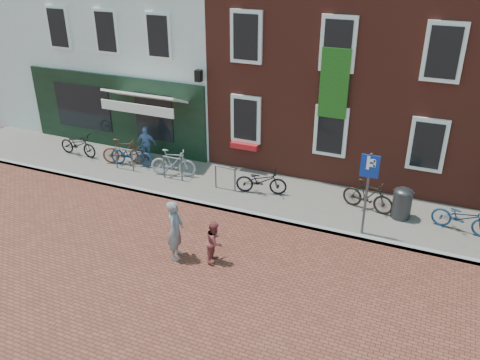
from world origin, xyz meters
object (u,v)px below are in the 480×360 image
at_px(bicycle_4, 261,181).
at_px(bicycle_6, 462,218).
at_px(bicycle_3, 173,163).
at_px(bicycle_5, 368,196).
at_px(bicycle_0, 78,144).
at_px(woman, 175,230).
at_px(cafe_person, 147,144).
at_px(bicycle_1, 124,151).
at_px(parking_sign, 368,180).
at_px(boy, 215,242).
at_px(bicycle_2, 131,154).
at_px(litter_bin, 402,201).

xyz_separation_m(bicycle_4, bicycle_6, (6.10, 0.04, 0.00)).
xyz_separation_m(bicycle_3, bicycle_5, (6.73, 0.20, 0.00)).
distance_m(bicycle_0, bicycle_4, 7.60).
height_order(woman, cafe_person, woman).
relative_size(bicycle_1, bicycle_5, 1.00).
height_order(bicycle_1, bicycle_4, bicycle_1).
distance_m(bicycle_1, bicycle_3, 2.19).
bearing_deg(bicycle_3, parking_sign, -113.66).
distance_m(parking_sign, bicycle_4, 3.93).
bearing_deg(bicycle_0, bicycle_1, -86.32).
relative_size(cafe_person, bicycle_4, 0.79).
relative_size(parking_sign, bicycle_6, 1.47).
relative_size(bicycle_4, bicycle_6, 1.00).
bearing_deg(parking_sign, woman, -145.61).
relative_size(bicycle_1, bicycle_3, 1.00).
bearing_deg(boy, bicycle_1, 46.95).
distance_m(boy, bicycle_4, 3.93).
xyz_separation_m(bicycle_3, bicycle_4, (3.32, -0.03, -0.05)).
relative_size(bicycle_3, bicycle_5, 1.00).
bearing_deg(bicycle_2, cafe_person, -28.78).
height_order(boy, bicycle_1, boy).
height_order(parking_sign, woman, parking_sign).
distance_m(bicycle_2, bicycle_6, 11.27).
distance_m(bicycle_1, bicycle_2, 0.34).
xyz_separation_m(cafe_person, bicycle_6, (11.02, -0.80, -0.22)).
distance_m(litter_bin, bicycle_6, 1.69).
relative_size(litter_bin, woman, 0.62).
height_order(bicycle_4, bicycle_6, same).
relative_size(parking_sign, bicycle_0, 1.47).
xyz_separation_m(boy, bicycle_6, (5.89, 3.96, -0.05)).
distance_m(boy, bicycle_1, 7.06).
bearing_deg(bicycle_2, bicycle_3, -102.68).
height_order(bicycle_2, bicycle_5, bicycle_5).
height_order(litter_bin, bicycle_0, litter_bin).
bearing_deg(cafe_person, bicycle_2, 59.48).
bearing_deg(bicycle_4, bicycle_1, 74.56).
bearing_deg(parking_sign, bicycle_0, 173.00).
relative_size(litter_bin, bicycle_0, 0.62).
relative_size(boy, bicycle_2, 0.70).
height_order(cafe_person, bicycle_0, cafe_person).
relative_size(bicycle_2, bicycle_6, 1.00).
xyz_separation_m(cafe_person, bicycle_4, (4.92, -0.84, -0.22)).
bearing_deg(cafe_person, bicycle_4, 160.67).
relative_size(litter_bin, parking_sign, 0.42).
height_order(bicycle_1, bicycle_5, same).
bearing_deg(parking_sign, bicycle_4, 161.33).
height_order(parking_sign, boy, parking_sign).
bearing_deg(boy, parking_sign, -57.75).
distance_m(bicycle_3, bicycle_5, 6.73).
bearing_deg(boy, cafe_person, 39.97).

